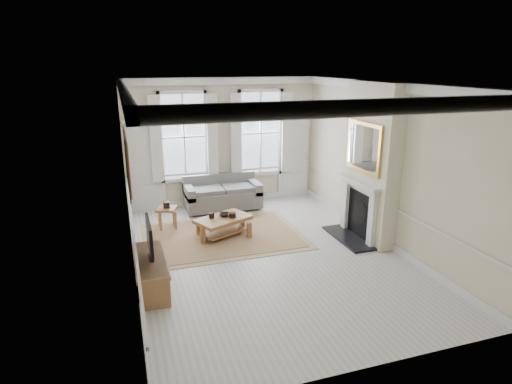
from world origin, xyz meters
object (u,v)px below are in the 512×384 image
object	(u,v)px
sofa	(222,195)
coffee_table	(223,221)
side_table	(167,212)
tv_stand	(151,273)

from	to	relation	value
sofa	coffee_table	world-z (taller)	sofa
sofa	side_table	bearing A→B (deg)	-146.86
sofa	side_table	distance (m)	1.88
side_table	coffee_table	xyz separation A→B (m)	(1.14, -0.89, -0.04)
side_table	tv_stand	xyz separation A→B (m)	(-0.59, -2.71, -0.13)
side_table	coffee_table	world-z (taller)	side_table
sofa	coffee_table	distance (m)	1.96
sofa	coffee_table	xyz separation A→B (m)	(-0.43, -1.92, -0.00)
tv_stand	coffee_table	bearing A→B (deg)	46.40
sofa	side_table	size ratio (longest dim) A/B	3.66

